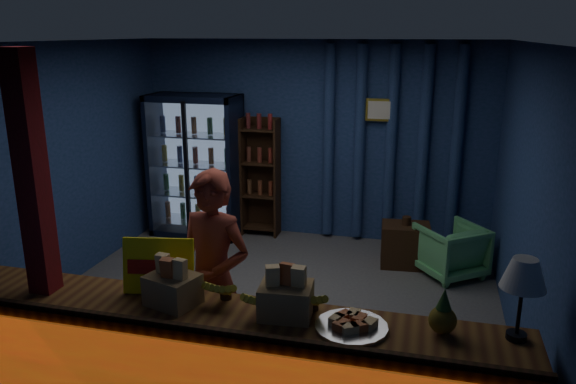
# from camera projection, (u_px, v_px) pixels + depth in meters

# --- Properties ---
(ground) EXTENTS (4.60, 4.60, 0.00)m
(ground) POSITION_uv_depth(u_px,v_px,m) (268.00, 306.00, 5.70)
(ground) COLOR #515154
(ground) RESTS_ON ground
(room_walls) EXTENTS (4.60, 4.60, 4.60)m
(room_walls) POSITION_uv_depth(u_px,v_px,m) (267.00, 155.00, 5.27)
(room_walls) COLOR navy
(room_walls) RESTS_ON ground
(counter) EXTENTS (4.40, 0.57, 0.99)m
(counter) POSITION_uv_depth(u_px,v_px,m) (188.00, 371.00, 3.80)
(counter) COLOR brown
(counter) RESTS_ON ground
(support_post) EXTENTS (0.16, 0.16, 2.60)m
(support_post) POSITION_uv_depth(u_px,v_px,m) (41.00, 243.00, 3.83)
(support_post) COLOR maroon
(support_post) RESTS_ON ground
(beverage_cooler) EXTENTS (1.20, 0.62, 1.90)m
(beverage_cooler) POSITION_uv_depth(u_px,v_px,m) (198.00, 166.00, 7.60)
(beverage_cooler) COLOR black
(beverage_cooler) RESTS_ON ground
(bottle_shelf) EXTENTS (0.50, 0.28, 1.60)m
(bottle_shelf) POSITION_uv_depth(u_px,v_px,m) (261.00, 177.00, 7.57)
(bottle_shelf) COLOR #361D11
(bottle_shelf) RESTS_ON ground
(curtain_folds) EXTENTS (1.74, 0.14, 2.50)m
(curtain_folds) POSITION_uv_depth(u_px,v_px,m) (391.00, 145.00, 7.10)
(curtain_folds) COLOR navy
(curtain_folds) RESTS_ON room_walls
(framed_picture) EXTENTS (0.36, 0.04, 0.28)m
(framed_picture) POSITION_uv_depth(u_px,v_px,m) (380.00, 110.00, 6.97)
(framed_picture) COLOR gold
(framed_picture) RESTS_ON room_walls
(shopkeeper) EXTENTS (0.69, 0.52, 1.72)m
(shopkeeper) POSITION_uv_depth(u_px,v_px,m) (214.00, 280.00, 4.30)
(shopkeeper) COLOR #993929
(shopkeeper) RESTS_ON ground
(green_chair) EXTENTS (0.91, 0.92, 0.60)m
(green_chair) POSITION_uv_depth(u_px,v_px,m) (450.00, 250.00, 6.36)
(green_chair) COLOR #5EBD72
(green_chair) RESTS_ON ground
(side_table) EXTENTS (0.59, 0.46, 0.61)m
(side_table) POSITION_uv_depth(u_px,v_px,m) (405.00, 245.00, 6.65)
(side_table) COLOR #361D11
(side_table) RESTS_ON ground
(yellow_sign) EXTENTS (0.50, 0.19, 0.39)m
(yellow_sign) POSITION_uv_depth(u_px,v_px,m) (158.00, 266.00, 3.83)
(yellow_sign) COLOR #FEEF0D
(yellow_sign) RESTS_ON counter
(snack_box_left) EXTENTS (0.38, 0.34, 0.34)m
(snack_box_left) POSITION_uv_depth(u_px,v_px,m) (173.00, 287.00, 3.69)
(snack_box_left) COLOR #9F764C
(snack_box_left) RESTS_ON counter
(snack_box_centre) EXTENTS (0.35, 0.30, 0.35)m
(snack_box_centre) POSITION_uv_depth(u_px,v_px,m) (286.00, 298.00, 3.54)
(snack_box_centre) COLOR #9F764C
(snack_box_centre) RESTS_ON counter
(pastry_tray) EXTENTS (0.45, 0.45, 0.07)m
(pastry_tray) POSITION_uv_depth(u_px,v_px,m) (351.00, 325.00, 3.40)
(pastry_tray) COLOR silver
(pastry_tray) RESTS_ON counter
(banana_bunches) EXTENTS (0.87, 0.32, 0.19)m
(banana_bunches) POSITION_uv_depth(u_px,v_px,m) (265.00, 296.00, 3.62)
(banana_bunches) COLOR gold
(banana_bunches) RESTS_ON counter
(table_lamp) EXTENTS (0.26, 0.26, 0.51)m
(table_lamp) POSITION_uv_depth(u_px,v_px,m) (524.00, 277.00, 3.19)
(table_lamp) COLOR black
(table_lamp) RESTS_ON counter
(pineapple) EXTENTS (0.17, 0.17, 0.29)m
(pineapple) POSITION_uv_depth(u_px,v_px,m) (443.00, 316.00, 3.32)
(pineapple) COLOR olive
(pineapple) RESTS_ON counter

